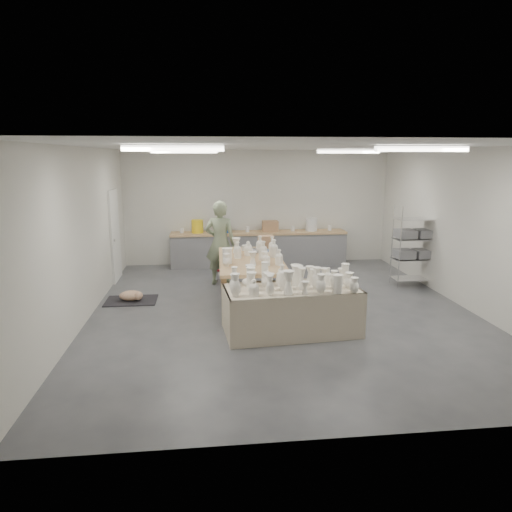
{
  "coord_description": "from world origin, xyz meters",
  "views": [
    {
      "loc": [
        -1.38,
        -8.06,
        2.83
      ],
      "look_at": [
        -0.48,
        0.04,
        1.05
      ],
      "focal_mm": 32.0,
      "sensor_mm": 36.0,
      "label": 1
    }
  ],
  "objects": [
    {
      "name": "back_counter",
      "position": [
        -0.01,
        3.68,
        0.49
      ],
      "size": [
        4.6,
        0.6,
        1.24
      ],
      "color": "tan",
      "rests_on": "ground"
    },
    {
      "name": "drying_table",
      "position": [
        -0.03,
        -1.09,
        0.44
      ],
      "size": [
        2.24,
        1.2,
        1.13
      ],
      "rotation": [
        0.0,
        0.0,
        0.08
      ],
      "color": "olive",
      "rests_on": "ground"
    },
    {
      "name": "potter",
      "position": [
        -1.07,
        1.94,
        0.95
      ],
      "size": [
        0.78,
        0.62,
        1.89
      ],
      "primitive_type": "imported",
      "rotation": [
        0.0,
        0.0,
        2.88
      ],
      "color": "gray",
      "rests_on": "ground"
    },
    {
      "name": "wire_shelf",
      "position": [
        3.2,
        1.4,
        0.92
      ],
      "size": [
        0.88,
        0.48,
        1.8
      ],
      "color": "silver",
      "rests_on": "ground"
    },
    {
      "name": "cat",
      "position": [
        -2.88,
        0.87,
        0.12
      ],
      "size": [
        0.52,
        0.42,
        0.2
      ],
      "rotation": [
        0.0,
        0.0,
        0.23
      ],
      "color": "white",
      "rests_on": "rug"
    },
    {
      "name": "work_table",
      "position": [
        -0.48,
        0.54,
        0.92
      ],
      "size": [
        1.26,
        2.44,
        1.26
      ],
      "rotation": [
        0.0,
        0.0,
        -0.02
      ],
      "color": "tan",
      "rests_on": "ground"
    },
    {
      "name": "red_stool",
      "position": [
        -1.07,
        2.21,
        0.26
      ],
      "size": [
        0.34,
        0.34,
        0.29
      ],
      "rotation": [
        0.0,
        0.0,
        -0.11
      ],
      "color": "#B31923",
      "rests_on": "ground"
    },
    {
      "name": "rug",
      "position": [
        -2.9,
        0.89,
        0.01
      ],
      "size": [
        1.0,
        0.7,
        0.02
      ],
      "primitive_type": "cube",
      "color": "black",
      "rests_on": "ground"
    },
    {
      "name": "room",
      "position": [
        -0.11,
        0.08,
        2.06
      ],
      "size": [
        8.0,
        8.02,
        3.0
      ],
      "color": "#424449",
      "rests_on": "ground"
    }
  ]
}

